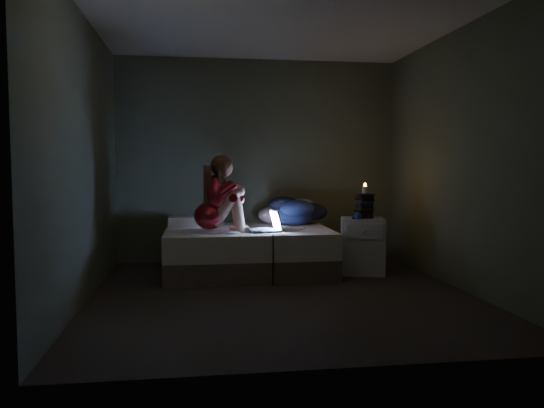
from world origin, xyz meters
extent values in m
cube|color=black|center=(0.00, 0.00, -0.01)|extent=(3.60, 3.80, 0.02)
cube|color=silver|center=(0.00, 0.00, 2.61)|extent=(3.60, 3.80, 0.02)
cube|color=#545B48|center=(0.00, 1.91, 1.30)|extent=(3.60, 0.02, 2.60)
cube|color=#545B48|center=(0.00, -1.91, 1.30)|extent=(3.60, 0.02, 2.60)
cube|color=#545B48|center=(-1.81, 0.00, 1.30)|extent=(0.02, 3.80, 2.60)
cube|color=#545B48|center=(1.81, 0.00, 1.30)|extent=(0.02, 3.80, 2.60)
cube|color=white|center=(-0.92, 1.34, 0.57)|extent=(0.42, 0.30, 0.12)
cube|color=silver|center=(1.08, 0.86, 0.32)|extent=(0.56, 0.52, 0.64)
cylinder|color=beige|center=(1.12, 0.91, 0.96)|extent=(0.07, 0.07, 0.08)
cube|color=black|center=(0.99, 0.82, 0.64)|extent=(0.08, 0.14, 0.01)
sphere|color=#164291|center=(1.01, 0.71, 0.68)|extent=(0.08, 0.08, 0.08)
camera|label=1|loc=(-0.81, -4.95, 1.23)|focal=35.00mm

